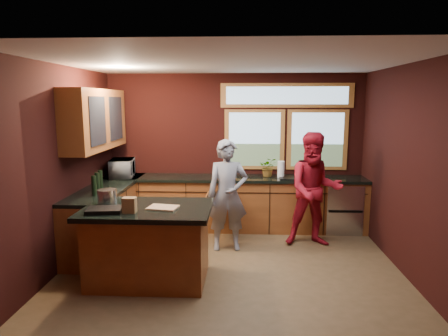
# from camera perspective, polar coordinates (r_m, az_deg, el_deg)

# --- Properties ---
(floor) EXTENTS (4.50, 4.50, 0.00)m
(floor) POSITION_cam_1_polar(r_m,az_deg,el_deg) (5.54, 0.95, -14.12)
(floor) COLOR brown
(floor) RESTS_ON ground
(room_shell) EXTENTS (4.52, 4.02, 2.71)m
(room_shell) POSITION_cam_1_polar(r_m,az_deg,el_deg) (5.47, -5.17, 5.03)
(room_shell) COLOR black
(room_shell) RESTS_ON ground
(back_counter) EXTENTS (4.50, 0.64, 0.93)m
(back_counter) POSITION_cam_1_polar(r_m,az_deg,el_deg) (7.00, 3.08, -5.03)
(back_counter) COLOR brown
(back_counter) RESTS_ON floor
(left_counter) EXTENTS (0.64, 2.30, 0.93)m
(left_counter) POSITION_cam_1_polar(r_m,az_deg,el_deg) (6.53, -16.23, -6.46)
(left_counter) COLOR brown
(left_counter) RESTS_ON floor
(island) EXTENTS (1.55, 1.05, 0.95)m
(island) POSITION_cam_1_polar(r_m,az_deg,el_deg) (5.13, -10.69, -10.54)
(island) COLOR brown
(island) RESTS_ON floor
(person_grey) EXTENTS (0.66, 0.48, 1.67)m
(person_grey) POSITION_cam_1_polar(r_m,az_deg,el_deg) (5.97, 0.51, -3.91)
(person_grey) COLOR slate
(person_grey) RESTS_ON floor
(person_red) EXTENTS (0.87, 0.69, 1.76)m
(person_red) POSITION_cam_1_polar(r_m,az_deg,el_deg) (6.28, 12.82, -3.05)
(person_red) COLOR maroon
(person_red) RESTS_ON floor
(microwave) EXTENTS (0.47, 0.62, 0.31)m
(microwave) POSITION_cam_1_polar(r_m,az_deg,el_deg) (7.06, -14.33, -0.03)
(microwave) COLOR #999999
(microwave) RESTS_ON left_counter
(potted_plant) EXTENTS (0.30, 0.26, 0.33)m
(potted_plant) POSITION_cam_1_polar(r_m,az_deg,el_deg) (6.93, 6.34, 0.11)
(potted_plant) COLOR #999999
(potted_plant) RESTS_ON back_counter
(paper_towel) EXTENTS (0.12, 0.12, 0.28)m
(paper_towel) POSITION_cam_1_polar(r_m,az_deg,el_deg) (6.90, 8.13, -0.18)
(paper_towel) COLOR white
(paper_towel) RESTS_ON back_counter
(cutting_board) EXTENTS (0.39, 0.31, 0.02)m
(cutting_board) POSITION_cam_1_polar(r_m,az_deg,el_deg) (4.90, -8.71, -5.61)
(cutting_board) COLOR tan
(cutting_board) RESTS_ON island
(stock_pot) EXTENTS (0.24, 0.24, 0.18)m
(stock_pot) POSITION_cam_1_polar(r_m,az_deg,el_deg) (5.26, -16.34, -3.92)
(stock_pot) COLOR silver
(stock_pot) RESTS_ON island
(paper_bag) EXTENTS (0.15, 0.12, 0.18)m
(paper_bag) POSITION_cam_1_polar(r_m,az_deg,el_deg) (4.77, -13.35, -5.17)
(paper_bag) COLOR brown
(paper_bag) RESTS_ON island
(black_tray) EXTENTS (0.44, 0.33, 0.05)m
(black_tray) POSITION_cam_1_polar(r_m,az_deg,el_deg) (4.88, -16.72, -5.78)
(black_tray) COLOR black
(black_tray) RESTS_ON island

